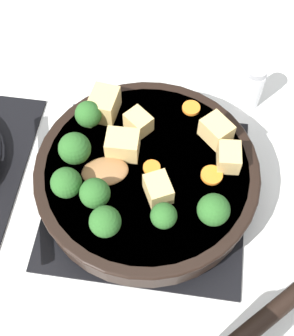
# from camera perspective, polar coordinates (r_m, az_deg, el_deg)

# --- Properties ---
(ground_plane) EXTENTS (2.40, 2.40, 0.00)m
(ground_plane) POSITION_cam_1_polar(r_m,az_deg,el_deg) (0.75, -0.00, -2.97)
(ground_plane) COLOR silver
(front_burner_grate) EXTENTS (0.31, 0.31, 0.03)m
(front_burner_grate) POSITION_cam_1_polar(r_m,az_deg,el_deg) (0.74, -0.00, -2.54)
(front_burner_grate) COLOR black
(front_burner_grate) RESTS_ON ground_plane
(skillet_pan) EXTENTS (0.43, 0.42, 0.05)m
(skillet_pan) POSITION_cam_1_polar(r_m,az_deg,el_deg) (0.70, 0.14, -1.06)
(skillet_pan) COLOR black
(skillet_pan) RESTS_ON front_burner_grate
(wooden_spoon) EXTENTS (0.26, 0.25, 0.02)m
(wooden_spoon) POSITION_cam_1_polar(r_m,az_deg,el_deg) (0.68, -13.44, -1.53)
(wooden_spoon) COLOR olive
(wooden_spoon) RESTS_ON skillet_pan
(tofu_cube_center_large) EXTENTS (0.06, 0.06, 0.03)m
(tofu_cube_center_large) POSITION_cam_1_polar(r_m,az_deg,el_deg) (0.70, 8.44, 4.55)
(tofu_cube_center_large) COLOR #DBB770
(tofu_cube_center_large) RESTS_ON skillet_pan
(tofu_cube_near_handle) EXTENTS (0.04, 0.03, 0.03)m
(tofu_cube_near_handle) POSITION_cam_1_polar(r_m,az_deg,el_deg) (0.68, 9.94, 1.31)
(tofu_cube_near_handle) COLOR #DBB770
(tofu_cube_near_handle) RESTS_ON skillet_pan
(tofu_cube_east_chunk) EXTENTS (0.05, 0.05, 0.03)m
(tofu_cube_east_chunk) POSITION_cam_1_polar(r_m,az_deg,el_deg) (0.71, -1.04, 5.59)
(tofu_cube_east_chunk) COLOR #DBB770
(tofu_cube_east_chunk) RESTS_ON skillet_pan
(tofu_cube_west_chunk) EXTENTS (0.04, 0.05, 0.04)m
(tofu_cube_west_chunk) POSITION_cam_1_polar(r_m,az_deg,el_deg) (0.68, -2.99, 2.83)
(tofu_cube_west_chunk) COLOR #DBB770
(tofu_cube_west_chunk) RESTS_ON skillet_pan
(tofu_cube_back_piece) EXTENTS (0.05, 0.05, 0.04)m
(tofu_cube_back_piece) POSITION_cam_1_polar(r_m,az_deg,el_deg) (0.73, -5.25, 7.75)
(tofu_cube_back_piece) COLOR #DBB770
(tofu_cube_back_piece) RESTS_ON skillet_pan
(tofu_cube_front_piece) EXTENTS (0.05, 0.05, 0.03)m
(tofu_cube_front_piece) POSITION_cam_1_polar(r_m,az_deg,el_deg) (0.65, 1.37, -2.60)
(tofu_cube_front_piece) COLOR #DBB770
(tofu_cube_front_piece) RESTS_ON skillet_pan
(broccoli_floret_near_spoon) EXTENTS (0.04, 0.04, 0.05)m
(broccoli_floret_near_spoon) POSITION_cam_1_polar(r_m,az_deg,el_deg) (0.61, -5.13, -6.55)
(broccoli_floret_near_spoon) COLOR #709956
(broccoli_floret_near_spoon) RESTS_ON skillet_pan
(broccoli_floret_center_top) EXTENTS (0.05, 0.05, 0.05)m
(broccoli_floret_center_top) POSITION_cam_1_polar(r_m,az_deg,el_deg) (0.67, -8.73, 2.67)
(broccoli_floret_center_top) COLOR #709956
(broccoli_floret_center_top) RESTS_ON skillet_pan
(broccoli_floret_east_rim) EXTENTS (0.04, 0.04, 0.05)m
(broccoli_floret_east_rim) POSITION_cam_1_polar(r_m,az_deg,el_deg) (0.62, 8.11, -5.08)
(broccoli_floret_east_rim) COLOR #709956
(broccoli_floret_east_rim) RESTS_ON skillet_pan
(broccoli_floret_west_rim) EXTENTS (0.04, 0.04, 0.05)m
(broccoli_floret_west_rim) POSITION_cam_1_polar(r_m,az_deg,el_deg) (0.65, -9.81, -1.81)
(broccoli_floret_west_rim) COLOR #709956
(broccoli_floret_west_rim) RESTS_ON skillet_pan
(broccoli_floret_north_edge) EXTENTS (0.04, 0.04, 0.05)m
(broccoli_floret_north_edge) POSITION_cam_1_polar(r_m,az_deg,el_deg) (0.71, -7.17, 6.50)
(broccoli_floret_north_edge) COLOR #709956
(broccoli_floret_north_edge) RESTS_ON skillet_pan
(broccoli_floret_south_cluster) EXTENTS (0.04, 0.04, 0.05)m
(broccoli_floret_south_cluster) POSITION_cam_1_polar(r_m,az_deg,el_deg) (0.63, -6.37, -3.09)
(broccoli_floret_south_cluster) COLOR #709956
(broccoli_floret_south_cluster) RESTS_ON skillet_pan
(broccoli_floret_mid_floret) EXTENTS (0.04, 0.04, 0.04)m
(broccoli_floret_mid_floret) POSITION_cam_1_polar(r_m,az_deg,el_deg) (0.62, 2.05, -5.86)
(broccoli_floret_mid_floret) COLOR #709956
(broccoli_floret_mid_floret) RESTS_ON skillet_pan
(carrot_slice_orange_thin) EXTENTS (0.03, 0.03, 0.01)m
(carrot_slice_orange_thin) POSITION_cam_1_polar(r_m,az_deg,el_deg) (0.74, 5.41, 7.29)
(carrot_slice_orange_thin) COLOR orange
(carrot_slice_orange_thin) RESTS_ON skillet_pan
(carrot_slice_near_center) EXTENTS (0.03, 0.03, 0.01)m
(carrot_slice_near_center) POSITION_cam_1_polar(r_m,az_deg,el_deg) (0.68, 7.89, -0.94)
(carrot_slice_near_center) COLOR orange
(carrot_slice_near_center) RESTS_ON skillet_pan
(carrot_slice_edge_slice) EXTENTS (0.03, 0.03, 0.01)m
(carrot_slice_edge_slice) POSITION_cam_1_polar(r_m,az_deg,el_deg) (0.68, 0.61, 0.24)
(carrot_slice_edge_slice) COLOR orange
(carrot_slice_edge_slice) RESTS_ON skillet_pan
(salt_shaker) EXTENTS (0.04, 0.04, 0.09)m
(salt_shaker) POSITION_cam_1_polar(r_m,az_deg,el_deg) (0.83, 12.74, 9.66)
(salt_shaker) COLOR white
(salt_shaker) RESTS_ON ground_plane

